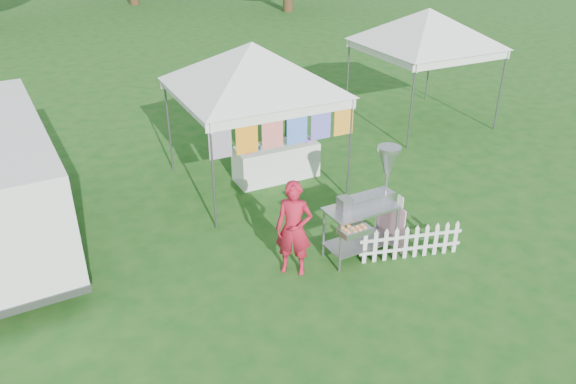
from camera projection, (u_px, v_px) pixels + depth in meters
ground at (340, 266)px, 9.32m from camera, size 120.00×120.00×0.00m
canopy_main at (252, 42)px, 10.72m from camera, size 4.24×4.24×3.45m
canopy_right at (430, 8)px, 14.09m from camera, size 4.24×4.24×3.45m
donut_cart at (373, 195)px, 9.18m from camera, size 1.35×0.96×1.88m
vendor at (294, 229)px, 8.83m from camera, size 0.70×0.66×1.61m
picket_fence at (411, 243)px, 9.41m from camera, size 1.75×0.48×0.56m
display_table at (276, 162)px, 12.12m from camera, size 1.80×0.70×0.76m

